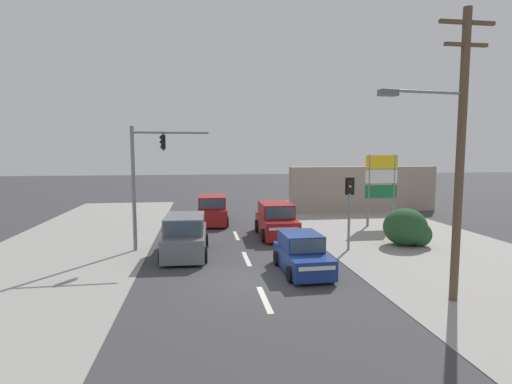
{
  "coord_description": "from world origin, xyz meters",
  "views": [
    {
      "loc": [
        -2.05,
        -14.42,
        4.79
      ],
      "look_at": [
        0.58,
        4.0,
        2.91
      ],
      "focal_mm": 28.0,
      "sensor_mm": 36.0,
      "label": 1
    }
  ],
  "objects_px": {
    "utility_pole_foreground_right": "(457,148)",
    "pedestal_signal_right_kerb": "(349,201)",
    "shopping_plaza_sign": "(381,180)",
    "suv_oncoming_mid": "(276,221)",
    "hatchback_receding_far": "(302,254)",
    "suv_crossing_left": "(185,236)",
    "traffic_signal_mast": "(145,172)",
    "suv_kerbside_parked": "(212,210)"
  },
  "relations": [
    {
      "from": "utility_pole_foreground_right",
      "to": "suv_oncoming_mid",
      "type": "xyz_separation_m",
      "value": [
        -3.63,
        10.58,
        -4.04
      ]
    },
    {
      "from": "suv_kerbside_parked",
      "to": "shopping_plaza_sign",
      "type": "bearing_deg",
      "value": -12.69
    },
    {
      "from": "traffic_signal_mast",
      "to": "pedestal_signal_right_kerb",
      "type": "xyz_separation_m",
      "value": [
        9.75,
        -1.37,
        -1.42
      ]
    },
    {
      "from": "pedestal_signal_right_kerb",
      "to": "suv_crossing_left",
      "type": "bearing_deg",
      "value": 178.79
    },
    {
      "from": "shopping_plaza_sign",
      "to": "suv_kerbside_parked",
      "type": "relative_size",
      "value": 1.0
    },
    {
      "from": "hatchback_receding_far",
      "to": "suv_crossing_left",
      "type": "bearing_deg",
      "value": 145.52
    },
    {
      "from": "utility_pole_foreground_right",
      "to": "suv_kerbside_parked",
      "type": "height_order",
      "value": "utility_pole_foreground_right"
    },
    {
      "from": "shopping_plaza_sign",
      "to": "suv_kerbside_parked",
      "type": "height_order",
      "value": "shopping_plaza_sign"
    },
    {
      "from": "shopping_plaza_sign",
      "to": "suv_oncoming_mid",
      "type": "relative_size",
      "value": 1.01
    },
    {
      "from": "utility_pole_foreground_right",
      "to": "shopping_plaza_sign",
      "type": "height_order",
      "value": "utility_pole_foreground_right"
    },
    {
      "from": "suv_crossing_left",
      "to": "suv_kerbside_parked",
      "type": "relative_size",
      "value": 1.0
    },
    {
      "from": "utility_pole_foreground_right",
      "to": "traffic_signal_mast",
      "type": "distance_m",
      "value": 13.38
    },
    {
      "from": "utility_pole_foreground_right",
      "to": "pedestal_signal_right_kerb",
      "type": "relative_size",
      "value": 2.56
    },
    {
      "from": "traffic_signal_mast",
      "to": "hatchback_receding_far",
      "type": "distance_m",
      "value": 8.55
    },
    {
      "from": "pedestal_signal_right_kerb",
      "to": "shopping_plaza_sign",
      "type": "height_order",
      "value": "shopping_plaza_sign"
    },
    {
      "from": "utility_pole_foreground_right",
      "to": "suv_crossing_left",
      "type": "xyz_separation_m",
      "value": [
        -8.61,
        7.0,
        -4.04
      ]
    },
    {
      "from": "pedestal_signal_right_kerb",
      "to": "utility_pole_foreground_right",
      "type": "bearing_deg",
      "value": -83.66
    },
    {
      "from": "suv_kerbside_parked",
      "to": "hatchback_receding_far",
      "type": "bearing_deg",
      "value": -74.24
    },
    {
      "from": "utility_pole_foreground_right",
      "to": "traffic_signal_mast",
      "type": "bearing_deg",
      "value": 141.98
    },
    {
      "from": "utility_pole_foreground_right",
      "to": "suv_crossing_left",
      "type": "bearing_deg",
      "value": 140.86
    },
    {
      "from": "utility_pole_foreground_right",
      "to": "suv_kerbside_parked",
      "type": "bearing_deg",
      "value": 115.2
    },
    {
      "from": "hatchback_receding_far",
      "to": "shopping_plaza_sign",
      "type": "bearing_deg",
      "value": 49.73
    },
    {
      "from": "traffic_signal_mast",
      "to": "pedestal_signal_right_kerb",
      "type": "relative_size",
      "value": 1.69
    },
    {
      "from": "traffic_signal_mast",
      "to": "suv_kerbside_parked",
      "type": "distance_m",
      "value": 8.21
    },
    {
      "from": "traffic_signal_mast",
      "to": "shopping_plaza_sign",
      "type": "relative_size",
      "value": 1.3
    },
    {
      "from": "shopping_plaza_sign",
      "to": "suv_kerbside_parked",
      "type": "bearing_deg",
      "value": 167.31
    },
    {
      "from": "shopping_plaza_sign",
      "to": "suv_kerbside_parked",
      "type": "distance_m",
      "value": 11.18
    },
    {
      "from": "hatchback_receding_far",
      "to": "suv_oncoming_mid",
      "type": "bearing_deg",
      "value": 87.72
    },
    {
      "from": "suv_oncoming_mid",
      "to": "suv_kerbside_parked",
      "type": "bearing_deg",
      "value": 127.62
    },
    {
      "from": "shopping_plaza_sign",
      "to": "suv_crossing_left",
      "type": "distance_m",
      "value": 13.64
    },
    {
      "from": "suv_oncoming_mid",
      "to": "suv_crossing_left",
      "type": "bearing_deg",
      "value": -144.33
    },
    {
      "from": "traffic_signal_mast",
      "to": "suv_crossing_left",
      "type": "distance_m",
      "value": 3.71
    },
    {
      "from": "hatchback_receding_far",
      "to": "suv_crossing_left",
      "type": "distance_m",
      "value": 5.71
    },
    {
      "from": "shopping_plaza_sign",
      "to": "suv_oncoming_mid",
      "type": "height_order",
      "value": "shopping_plaza_sign"
    },
    {
      "from": "suv_oncoming_mid",
      "to": "hatchback_receding_far",
      "type": "bearing_deg",
      "value": -92.28
    },
    {
      "from": "utility_pole_foreground_right",
      "to": "shopping_plaza_sign",
      "type": "relative_size",
      "value": 1.98
    },
    {
      "from": "shopping_plaza_sign",
      "to": "hatchback_receding_far",
      "type": "relative_size",
      "value": 1.25
    },
    {
      "from": "suv_oncoming_mid",
      "to": "utility_pole_foreground_right",
      "type": "bearing_deg",
      "value": -71.06
    },
    {
      "from": "traffic_signal_mast",
      "to": "shopping_plaza_sign",
      "type": "height_order",
      "value": "traffic_signal_mast"
    },
    {
      "from": "pedestal_signal_right_kerb",
      "to": "suv_oncoming_mid",
      "type": "relative_size",
      "value": 0.78
    },
    {
      "from": "utility_pole_foreground_right",
      "to": "hatchback_receding_far",
      "type": "distance_m",
      "value": 6.87
    },
    {
      "from": "utility_pole_foreground_right",
      "to": "shopping_plaza_sign",
      "type": "distance_m",
      "value": 13.3
    }
  ]
}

